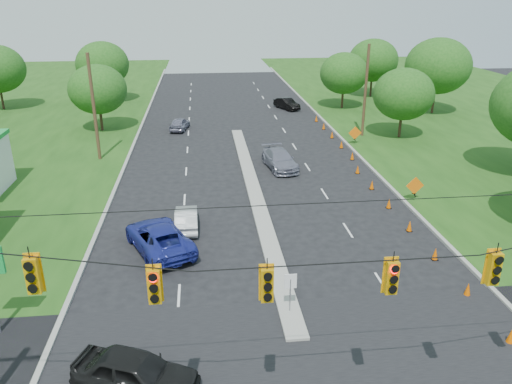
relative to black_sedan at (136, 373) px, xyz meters
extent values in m
cube|color=gray|center=(-3.80, 27.98, -0.79)|extent=(0.25, 110.00, 0.16)
cube|color=gray|center=(16.40, 27.98, -0.79)|extent=(0.25, 110.00, 0.16)
cube|color=gray|center=(6.30, 18.98, -0.79)|extent=(1.00, 34.00, 0.18)
cylinder|color=gray|center=(6.30, 3.98, 0.11)|extent=(0.06, 0.06, 1.80)
cube|color=white|center=(6.30, 3.98, 0.91)|extent=(0.55, 0.04, 0.70)
cylinder|color=black|center=(6.30, -3.02, 6.21)|extent=(24.00, 0.04, 0.04)
cube|color=#F7A908|center=(-1.70, -3.02, 5.96)|extent=(0.34, 0.24, 1.00)
cube|color=#F7A908|center=(1.30, -3.02, 5.44)|extent=(0.34, 0.24, 1.00)
cube|color=#F7A908|center=(4.30, -3.02, 5.26)|extent=(0.34, 0.24, 1.00)
cube|color=#F7A908|center=(7.80, -3.02, 5.26)|extent=(0.34, 0.24, 1.00)
cube|color=#F7A908|center=(10.80, -3.02, 5.35)|extent=(0.34, 0.24, 1.00)
cylinder|color=#422D1C|center=(-6.20, 27.98, 3.71)|extent=(0.28, 0.28, 9.00)
cylinder|color=#422D1C|center=(18.80, 32.98, 3.71)|extent=(0.28, 0.28, 9.00)
cone|color=#E15700|center=(14.96, 0.98, -0.44)|extent=(0.32, 0.32, 0.70)
cone|color=#E15700|center=(14.96, 4.48, -0.44)|extent=(0.32, 0.32, 0.70)
cone|color=#E15700|center=(14.96, 7.98, -0.44)|extent=(0.32, 0.32, 0.70)
cone|color=#E15700|center=(14.96, 11.48, -0.44)|extent=(0.32, 0.32, 0.70)
cone|color=#E15700|center=(14.96, 14.98, -0.44)|extent=(0.32, 0.32, 0.70)
cone|color=#E15700|center=(14.96, 18.48, -0.44)|extent=(0.32, 0.32, 0.70)
cone|color=#E15700|center=(14.96, 21.98, -0.44)|extent=(0.32, 0.32, 0.70)
cone|color=#E15700|center=(15.56, 25.48, -0.44)|extent=(0.32, 0.32, 0.70)
cone|color=#E15700|center=(15.56, 28.98, -0.44)|extent=(0.32, 0.32, 0.70)
cone|color=#E15700|center=(15.56, 32.48, -0.44)|extent=(0.32, 0.32, 0.70)
cone|color=#E15700|center=(15.56, 35.98, -0.44)|extent=(0.32, 0.32, 0.70)
cone|color=#E15700|center=(15.56, 39.48, -0.44)|extent=(0.32, 0.32, 0.70)
cube|color=black|center=(17.10, 15.98, -0.24)|extent=(0.06, 0.58, 0.26)
cube|color=black|center=(17.10, 15.98, -0.24)|extent=(0.06, 0.58, 0.26)
cube|color=orange|center=(17.10, 15.98, 0.36)|extent=(1.27, 0.05, 1.27)
cube|color=black|center=(17.10, 29.98, -0.24)|extent=(0.06, 0.58, 0.26)
cube|color=black|center=(17.10, 29.98, -0.24)|extent=(0.06, 0.58, 0.26)
cube|color=orange|center=(17.10, 29.98, 0.36)|extent=(1.27, 0.05, 1.27)
cylinder|color=black|center=(-21.70, 49.98, 0.65)|extent=(0.28, 0.28, 2.88)
cylinder|color=black|center=(-7.70, 37.98, 0.47)|extent=(0.28, 0.28, 2.52)
ellipsoid|color=#194C14|center=(-7.70, 37.98, 3.55)|extent=(5.88, 5.88, 5.04)
cylinder|color=black|center=(-9.70, 52.98, 0.65)|extent=(0.28, 0.28, 2.88)
ellipsoid|color=#194C14|center=(-9.70, 52.98, 4.17)|extent=(6.72, 6.72, 5.76)
cylinder|color=black|center=(22.30, 31.98, 0.47)|extent=(0.28, 0.28, 2.52)
ellipsoid|color=#194C14|center=(22.30, 31.98, 3.55)|extent=(5.88, 5.88, 5.04)
cylinder|color=black|center=(30.30, 41.98, 0.83)|extent=(0.28, 0.28, 3.24)
ellipsoid|color=#194C14|center=(30.30, 41.98, 4.79)|extent=(7.56, 7.56, 6.48)
cylinder|color=black|center=(26.30, 52.98, 0.65)|extent=(0.28, 0.28, 2.88)
ellipsoid|color=#194C14|center=(26.30, 52.98, 4.17)|extent=(6.72, 6.72, 5.76)
cylinder|color=black|center=(20.30, 45.98, 0.47)|extent=(0.28, 0.28, 2.52)
ellipsoid|color=#194C14|center=(20.30, 45.98, 3.55)|extent=(5.88, 5.88, 5.04)
imported|color=black|center=(0.00, 0.00, 0.00)|extent=(4.98, 3.45, 1.57)
imported|color=silver|center=(1.54, 13.41, -0.15)|extent=(1.40, 3.87, 1.27)
imported|color=navy|center=(0.09, 10.72, 0.01)|extent=(4.67, 6.32, 1.60)
imported|color=slate|center=(8.95, 24.00, -0.04)|extent=(2.83, 5.39, 1.49)
imported|color=slate|center=(0.39, 37.43, -0.12)|extent=(2.33, 4.13, 1.33)
imported|color=black|center=(13.33, 46.30, -0.12)|extent=(2.99, 4.30, 1.34)
camera|label=1|loc=(2.72, -14.54, 12.61)|focal=35.00mm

